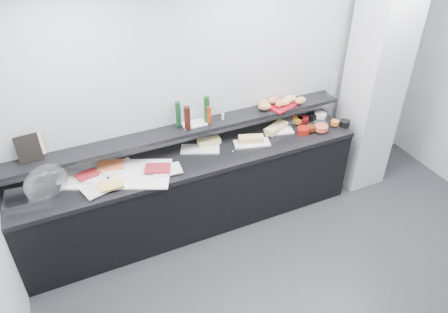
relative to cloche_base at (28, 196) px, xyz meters
name	(u,v)px	position (x,y,z in m)	size (l,w,h in m)	color
back_wall	(241,92)	(2.26, 0.28, 0.43)	(5.00, 0.02, 2.70)	#B1B4B8
ceiling	(410,22)	(2.26, -1.72, 1.78)	(5.00, 5.00, 0.00)	white
column	(375,80)	(3.76, -0.07, 0.43)	(0.50, 0.50, 2.70)	silver
buffet_cabinet	(193,193)	(1.56, -0.02, -0.50)	(3.60, 0.60, 0.85)	black
counter_top	(192,160)	(1.56, -0.02, -0.05)	(3.62, 0.62, 0.05)	black
wall_shelf	(184,130)	(1.56, 0.16, 0.21)	(3.60, 0.25, 0.04)	black
cloche_base	(28,196)	(0.00, 0.00, 0.00)	(0.41, 0.27, 0.04)	silver
cloche_dome	(46,182)	(0.18, 0.00, 0.11)	(0.41, 0.27, 0.34)	white
linen_runner	(119,174)	(0.82, 0.01, -0.01)	(0.99, 0.47, 0.01)	white
platter_meat_a	(77,177)	(0.44, 0.11, 0.00)	(0.33, 0.22, 0.01)	silver
food_meat_a	(87,175)	(0.54, 0.07, 0.02)	(0.20, 0.12, 0.02)	maroon
platter_salmon	(119,168)	(0.84, 0.08, 0.00)	(0.32, 0.21, 0.01)	white
food_salmon	(111,165)	(0.77, 0.13, 0.02)	(0.25, 0.16, 0.02)	orange
platter_cheese	(99,188)	(0.60, -0.15, 0.00)	(0.29, 0.19, 0.01)	silver
food_cheese	(111,185)	(0.71, -0.18, 0.02)	(0.21, 0.13, 0.02)	#DDC156
platter_meat_b	(167,170)	(1.25, -0.14, 0.00)	(0.28, 0.19, 0.01)	silver
food_meat_b	(158,168)	(1.17, -0.11, 0.02)	(0.24, 0.15, 0.02)	maroon
sandwich_plate_left	(200,149)	(1.69, 0.07, -0.01)	(0.40, 0.17, 0.01)	silver
sandwich_food_left	(209,141)	(1.81, 0.12, 0.02)	(0.24, 0.09, 0.06)	#D2BD6E
tongs_left	(217,145)	(1.88, 0.06, 0.00)	(0.01, 0.01, 0.16)	silver
sandwich_plate_mid	(252,143)	(2.23, -0.05, -0.01)	(0.38, 0.16, 0.01)	white
sandwich_food_mid	(251,139)	(2.23, -0.02, 0.02)	(0.27, 0.10, 0.06)	tan
tongs_mid	(237,148)	(2.04, -0.09, 0.00)	(0.01, 0.01, 0.16)	silver
sandwich_plate_right	(278,131)	(2.61, 0.04, -0.01)	(0.32, 0.14, 0.01)	white
sandwich_food_right	(276,128)	(2.59, 0.06, 0.02)	(0.30, 0.11, 0.06)	tan
tongs_right	(263,137)	(2.39, -0.01, 0.00)	(0.01, 0.01, 0.16)	#BABDC2
bowl_glass_fruit	(288,123)	(2.78, 0.11, 0.02)	(0.15, 0.15, 0.07)	white
fill_glass_fruit	(297,120)	(2.89, 0.10, 0.03)	(0.12, 0.12, 0.05)	#C7721B
bowl_black_jam	(312,116)	(3.11, 0.12, 0.02)	(0.12, 0.12, 0.07)	black
fill_black_jam	(303,119)	(2.96, 0.09, 0.03)	(0.13, 0.13, 0.05)	#530B0D
bowl_glass_cream	(324,114)	(3.26, 0.10, 0.02)	(0.18, 0.18, 0.07)	white
fill_glass_cream	(320,115)	(3.19, 0.09, 0.03)	(0.14, 0.14, 0.05)	white
bowl_red_jam	(303,131)	(2.84, -0.10, 0.02)	(0.14, 0.14, 0.07)	maroon
fill_red_jam	(311,128)	(2.93, -0.11, 0.03)	(0.11, 0.11, 0.05)	#531E0B
bowl_glass_salmon	(320,125)	(3.08, -0.08, 0.02)	(0.15, 0.15, 0.07)	silver
fill_glass_salmon	(321,128)	(3.04, -0.15, 0.03)	(0.15, 0.15, 0.05)	#E05636
bowl_black_fruit	(345,123)	(3.35, -0.17, 0.02)	(0.11, 0.11, 0.07)	black
fill_black_fruit	(335,123)	(3.24, -0.12, 0.03)	(0.09, 0.09, 0.05)	orange
framed_print	(28,149)	(0.11, 0.21, 0.36)	(0.21, 0.02, 0.26)	black
print_art	(34,145)	(0.16, 0.25, 0.36)	(0.16, 0.00, 0.22)	beige
condiment_tray	(194,124)	(1.68, 0.19, 0.24)	(0.25, 0.15, 0.01)	white
bottle_green_a	(178,114)	(1.52, 0.22, 0.37)	(0.05, 0.05, 0.26)	#103B1D
bottle_brown	(187,118)	(1.59, 0.12, 0.36)	(0.06, 0.06, 0.24)	black
bottle_green_b	(207,109)	(1.82, 0.17, 0.38)	(0.06, 0.06, 0.28)	#103D16
bottle_hot	(209,115)	(1.82, 0.13, 0.33)	(0.04, 0.04, 0.18)	#A9280C
shaker_salt	(223,117)	(1.98, 0.13, 0.28)	(0.03, 0.03, 0.07)	silver
shaker_pepper	(209,119)	(1.83, 0.14, 0.28)	(0.04, 0.04, 0.07)	silver
bread_tray	(282,104)	(2.71, 0.17, 0.24)	(0.37, 0.26, 0.02)	maroon
bread_roll_nw	(263,103)	(2.49, 0.20, 0.29)	(0.13, 0.08, 0.08)	#AF8243
bread_roll_n	(274,100)	(2.63, 0.21, 0.29)	(0.15, 0.10, 0.08)	#AC6C41
bread_roll_sw	(265,106)	(2.46, 0.12, 0.29)	(0.14, 0.09, 0.08)	#B77B45
bread_roll_s	(285,102)	(2.72, 0.12, 0.29)	(0.15, 0.10, 0.08)	tan
bread_roll_se	(301,100)	(2.89, 0.08, 0.29)	(0.13, 0.08, 0.08)	#B79445
bread_roll_midw	(280,103)	(2.65, 0.12, 0.29)	(0.14, 0.09, 0.08)	#AF7043
bread_roll_mide	(290,99)	(2.81, 0.16, 0.29)	(0.14, 0.09, 0.08)	gold
carafe	(332,84)	(3.33, 0.12, 0.38)	(0.09, 0.09, 0.30)	white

